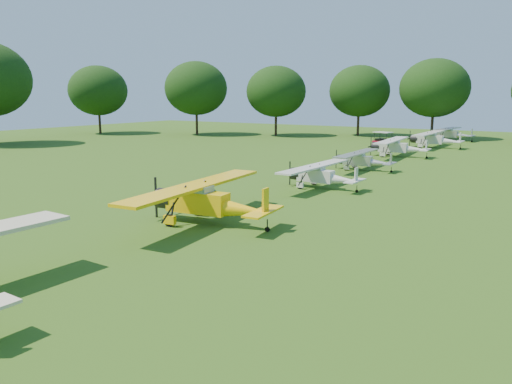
{
  "coord_description": "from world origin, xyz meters",
  "views": [
    {
      "loc": [
        17.24,
        -28.17,
        7.01
      ],
      "look_at": [
        1.88,
        -3.77,
        1.4
      ],
      "focal_mm": 35.0,
      "sensor_mm": 36.0,
      "label": 1
    }
  ],
  "objects_px": {
    "aircraft_4": "(362,159)",
    "aircraft_6": "(434,138)",
    "aircraft_7": "(451,133)",
    "aircraft_3": "(321,174)",
    "aircraft_5": "(397,146)",
    "aircraft_2": "(206,199)",
    "golf_cart": "(382,142)"
  },
  "relations": [
    {
      "from": "aircraft_2",
      "to": "aircraft_6",
      "type": "xyz_separation_m",
      "value": [
        0.99,
        48.69,
        -0.09
      ]
    },
    {
      "from": "aircraft_6",
      "to": "golf_cart",
      "type": "height_order",
      "value": "aircraft_6"
    },
    {
      "from": "aircraft_7",
      "to": "golf_cart",
      "type": "height_order",
      "value": "golf_cart"
    },
    {
      "from": "aircraft_4",
      "to": "aircraft_7",
      "type": "relative_size",
      "value": 0.86
    },
    {
      "from": "aircraft_4",
      "to": "golf_cart",
      "type": "distance_m",
      "value": 22.02
    },
    {
      "from": "aircraft_6",
      "to": "golf_cart",
      "type": "relative_size",
      "value": 3.99
    },
    {
      "from": "aircraft_3",
      "to": "aircraft_5",
      "type": "bearing_deg",
      "value": 94.54
    },
    {
      "from": "aircraft_2",
      "to": "aircraft_4",
      "type": "height_order",
      "value": "aircraft_2"
    },
    {
      "from": "aircraft_2",
      "to": "aircraft_5",
      "type": "bearing_deg",
      "value": 84.74
    },
    {
      "from": "aircraft_7",
      "to": "golf_cart",
      "type": "xyz_separation_m",
      "value": [
        -5.68,
        -15.73,
        -0.5
      ]
    },
    {
      "from": "aircraft_7",
      "to": "aircraft_3",
      "type": "bearing_deg",
      "value": -84.29
    },
    {
      "from": "aircraft_2",
      "to": "aircraft_7",
      "type": "distance_m",
      "value": 61.07
    },
    {
      "from": "aircraft_2",
      "to": "golf_cart",
      "type": "height_order",
      "value": "aircraft_2"
    },
    {
      "from": "aircraft_3",
      "to": "aircraft_4",
      "type": "height_order",
      "value": "aircraft_3"
    },
    {
      "from": "aircraft_5",
      "to": "aircraft_7",
      "type": "xyz_separation_m",
      "value": [
        0.94,
        24.9,
        -0.03
      ]
    },
    {
      "from": "aircraft_4",
      "to": "aircraft_7",
      "type": "bearing_deg",
      "value": 88.4
    },
    {
      "from": "aircraft_3",
      "to": "aircraft_7",
      "type": "distance_m",
      "value": 47.9
    },
    {
      "from": "aircraft_4",
      "to": "aircraft_7",
      "type": "height_order",
      "value": "aircraft_7"
    },
    {
      "from": "aircraft_3",
      "to": "aircraft_5",
      "type": "xyz_separation_m",
      "value": [
        -1.03,
        23.0,
        0.15
      ]
    },
    {
      "from": "aircraft_4",
      "to": "aircraft_6",
      "type": "height_order",
      "value": "aircraft_6"
    },
    {
      "from": "aircraft_4",
      "to": "aircraft_6",
      "type": "relative_size",
      "value": 0.81
    },
    {
      "from": "golf_cart",
      "to": "aircraft_3",
      "type": "bearing_deg",
      "value": -61.89
    },
    {
      "from": "aircraft_5",
      "to": "aircraft_7",
      "type": "distance_m",
      "value": 24.92
    },
    {
      "from": "aircraft_3",
      "to": "aircraft_4",
      "type": "xyz_separation_m",
      "value": [
        -0.71,
        10.75,
        -0.04
      ]
    },
    {
      "from": "aircraft_4",
      "to": "aircraft_5",
      "type": "distance_m",
      "value": 12.26
    },
    {
      "from": "aircraft_3",
      "to": "aircraft_6",
      "type": "distance_m",
      "value": 35.52
    },
    {
      "from": "aircraft_2",
      "to": "golf_cart",
      "type": "relative_size",
      "value": 4.28
    },
    {
      "from": "aircraft_3",
      "to": "golf_cart",
      "type": "bearing_deg",
      "value": 102.15
    },
    {
      "from": "aircraft_5",
      "to": "aircraft_7",
      "type": "bearing_deg",
      "value": 84.48
    },
    {
      "from": "aircraft_3",
      "to": "aircraft_6",
      "type": "xyz_separation_m",
      "value": [
        0.2,
        35.52,
        0.2
      ]
    },
    {
      "from": "aircraft_5",
      "to": "golf_cart",
      "type": "distance_m",
      "value": 10.34
    },
    {
      "from": "aircraft_3",
      "to": "aircraft_2",
      "type": "bearing_deg",
      "value": -91.44
    }
  ]
}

